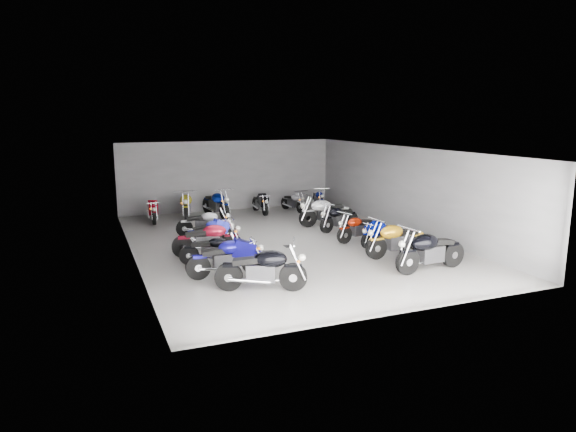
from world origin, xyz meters
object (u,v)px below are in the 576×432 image
Objects in this scene: motorcycle_left_a at (262,269)px; motorcycle_back_d at (260,203)px; motorcycle_right_f at (326,212)px; motorcycle_back_f at (318,199)px; motorcycle_left_d at (208,239)px; motorcycle_left_e at (210,232)px; motorcycle_right_e at (339,218)px; motorcycle_back_b at (186,205)px; motorcycle_right_a at (430,251)px; drain_grate at (289,246)px; motorcycle_left_b at (227,258)px; motorcycle_left_f at (204,223)px; motorcycle_right_c at (382,233)px; motorcycle_right_b at (397,240)px; motorcycle_left_c at (212,250)px; motorcycle_back_e at (293,202)px; motorcycle_back_c at (216,204)px; motorcycle_right_d at (358,228)px; motorcycle_back_a at (152,210)px.

motorcycle_left_a reaches higher than motorcycle_back_d.
motorcycle_back_f is (1.38, 3.63, -0.10)m from motorcycle_right_f.
motorcycle_left_d is 1.18× the size of motorcycle_left_e.
motorcycle_right_e is 6.74m from motorcycle_back_b.
motorcycle_right_a reaches higher than motorcycle_back_d.
drain_grate is 6.19m from motorcycle_back_d.
motorcycle_right_a reaches higher than motorcycle_right_e.
motorcycle_right_e is at bearing 129.78° from motorcycle_left_b.
motorcycle_right_c is (5.19, -3.72, -0.04)m from motorcycle_left_f.
motorcycle_left_b is 5.45m from motorcycle_right_b.
motorcycle_left_c is 9.05m from motorcycle_back_e.
motorcycle_back_e is (5.55, 7.15, -0.01)m from motorcycle_left_c.
motorcycle_left_d is at bearing -176.85° from motorcycle_left_b.
motorcycle_right_a is at bearing 79.33° from motorcycle_back_e.
motorcycle_left_e is at bearing 32.93° from motorcycle_back_e.
motorcycle_right_c is at bearing 87.32° from motorcycle_left_d.
motorcycle_right_f reaches higher than motorcycle_right_c.
motorcycle_back_b is at bearing -167.04° from motorcycle_left_f.
motorcycle_back_b is (0.55, 8.58, 0.04)m from motorcycle_left_b.
motorcycle_back_f is at bearing -11.03° from motorcycle_right_b.
motorcycle_back_c reaches higher than motorcycle_right_c.
drain_grate is 3.77m from motorcycle_left_b.
motorcycle_right_d is at bearing 7.22° from motorcycle_right_c.
motorcycle_left_c is at bearing -144.93° from motorcycle_left_a.
motorcycle_back_a is at bearing 20.81° from motorcycle_back_b.
motorcycle_back_e is at bearing -5.14° from motorcycle_right_a.
motorcycle_left_a is 1.12× the size of motorcycle_back_d.
drain_grate is at bearing 80.49° from motorcycle_back_d.
motorcycle_right_e is 5.83m from motorcycle_back_c.
motorcycle_right_c is (2.90, -1.15, 0.44)m from drain_grate.
drain_grate is 0.13× the size of motorcycle_right_a.
motorcycle_right_d reaches higher than motorcycle_right_c.
motorcycle_back_f is (6.91, 7.31, 0.01)m from motorcycle_left_c.
motorcycle_right_f is at bearing 113.95° from motorcycle_back_d.
motorcycle_back_b is at bearing 110.26° from drain_grate.
motorcycle_right_c is 7.38m from motorcycle_back_f.
motorcycle_right_e is (0.15, 1.76, 0.02)m from motorcycle_right_d.
motorcycle_left_c is 7.51m from motorcycle_back_c.
motorcycle_back_b is (-4.90, 8.57, 0.02)m from motorcycle_right_b.
motorcycle_left_a reaches higher than motorcycle_back_e.
motorcycle_back_c is (-3.87, 7.24, 0.12)m from motorcycle_right_c.
motorcycle_left_e is at bearing 171.09° from motorcycle_left_d.
motorcycle_right_d is (-0.09, 2.24, -0.07)m from motorcycle_right_b.
drain_grate is 0.18× the size of motorcycle_left_c.
motorcycle_back_e is at bearing 176.03° from motorcycle_left_a.
motorcycle_left_c is 8.25m from motorcycle_back_d.
motorcycle_right_a is at bearing 82.00° from motorcycle_left_c.
motorcycle_right_a is (4.96, -0.17, 0.02)m from motorcycle_left_a.
motorcycle_right_c is (5.71, 1.30, -0.08)m from motorcycle_left_b.
motorcycle_right_b is 1.16× the size of motorcycle_right_e.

